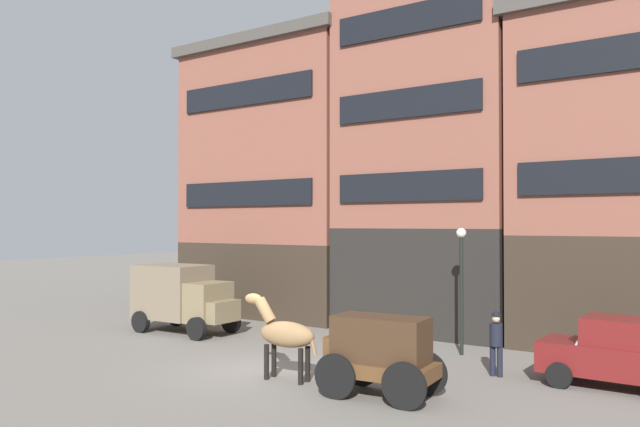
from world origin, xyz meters
name	(u,v)px	position (x,y,z in m)	size (l,w,h in m)	color
ground_plane	(264,371)	(0.00, 0.00, 0.00)	(120.00, 120.00, 0.00)	slate
building_far_left	(285,178)	(-6.89, 9.90, 6.45)	(9.19, 6.27, 12.83)	#33281E
building_center_left	(438,119)	(1.08, 9.90, 8.60)	(7.46, 6.27, 17.10)	black
building_center_right	(622,174)	(7.98, 9.90, 5.99)	(7.02, 6.27, 11.90)	#33281E
cargo_wagon	(379,350)	(4.05, -0.51, 1.15)	(3.01, 1.72, 1.98)	brown
draft_horse	(284,333)	(1.10, -0.51, 1.27)	(2.35, 0.73, 2.30)	#937047
delivery_truck_near	(183,296)	(-6.77, 3.17, 1.42)	(4.39, 2.21, 2.62)	#7A6B4C
sedan_dark	(617,353)	(8.75, 3.66, 0.91)	(3.73, 1.93, 1.83)	maroon
pedestrian_officer	(496,341)	(5.74, 3.16, 0.98)	(0.43, 0.43, 1.79)	black
streetlamp_curbside	(461,272)	(3.87, 5.33, 2.67)	(0.32, 0.32, 4.12)	black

